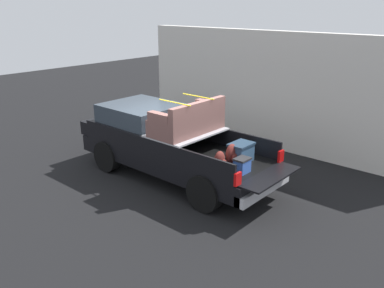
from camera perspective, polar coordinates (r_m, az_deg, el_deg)
ground_plane at (r=10.93m, az=-2.37°, el=-4.77°), size 40.00×40.00×0.00m
pickup_truck at (r=10.80m, az=-3.80°, el=0.43°), size 6.05×2.06×2.23m
building_facade at (r=13.11m, az=11.53°, el=7.37°), size 10.01×0.36×3.67m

